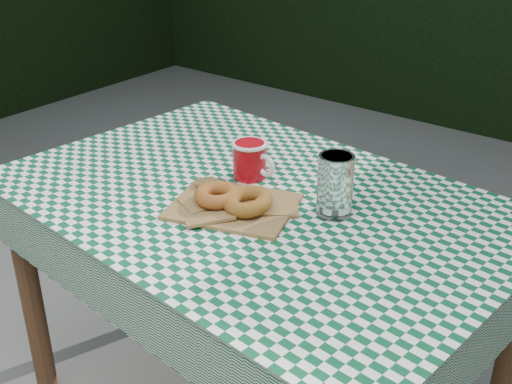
% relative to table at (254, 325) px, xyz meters
% --- Properties ---
extents(table, '(1.28, 0.92, 0.75)m').
position_rel_table_xyz_m(table, '(0.00, 0.00, 0.00)').
color(table, brown).
rests_on(table, ground).
extents(tablecloth, '(1.31, 0.95, 0.01)m').
position_rel_table_xyz_m(tablecloth, '(0.00, -0.00, 0.38)').
color(tablecloth, '#0B4829').
rests_on(tablecloth, table).
extents(paper_bag, '(0.33, 0.29, 0.01)m').
position_rel_table_xyz_m(paper_bag, '(-0.00, -0.07, 0.39)').
color(paper_bag, '#976C41').
rests_on(paper_bag, tablecloth).
extents(bagel_front, '(0.13, 0.13, 0.03)m').
position_rel_table_xyz_m(bagel_front, '(-0.03, -0.09, 0.41)').
color(bagel_front, '#A55022').
rests_on(bagel_front, paper_bag).
extents(bagel_back, '(0.16, 0.16, 0.04)m').
position_rel_table_xyz_m(bagel_back, '(0.04, -0.08, 0.41)').
color(bagel_back, '#925D1E').
rests_on(bagel_back, paper_bag).
extents(coffee_mug, '(0.18, 0.18, 0.09)m').
position_rel_table_xyz_m(coffee_mug, '(-0.08, 0.08, 0.43)').
color(coffee_mug, '#A20A13').
rests_on(coffee_mug, tablecloth).
extents(drinking_glass, '(0.09, 0.09, 0.14)m').
position_rel_table_xyz_m(drinking_glass, '(0.19, 0.04, 0.45)').
color(drinking_glass, white).
rests_on(drinking_glass, tablecloth).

